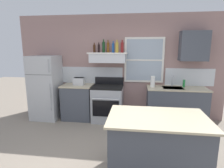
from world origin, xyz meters
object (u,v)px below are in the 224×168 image
(bottle_amber_wine, at_px, (108,47))
(paper_towel_roll, at_px, (153,82))
(toaster, at_px, (79,81))
(bottle_champagne_gold_foil, at_px, (117,47))
(stove_range, at_px, (108,103))
(bottle_dark_green_wine, at_px, (104,47))
(bottle_brown_stout, at_px, (94,48))
(dish_soap_bottle, at_px, (184,83))
(bottle_balsamic_dark, at_px, (99,48))
(bottle_blue_liqueur, at_px, (113,48))
(kitchen_island, at_px, (156,146))
(refrigerator, at_px, (46,87))
(bottle_red_label_wine, at_px, (122,47))

(bottle_amber_wine, height_order, paper_towel_roll, bottle_amber_wine)
(toaster, distance_m, bottle_champagne_gold_foil, 1.31)
(stove_range, xyz_separation_m, bottle_dark_green_wine, (-0.11, 0.11, 1.41))
(bottle_brown_stout, height_order, dish_soap_bottle, bottle_brown_stout)
(bottle_balsamic_dark, xyz_separation_m, dish_soap_bottle, (2.12, 0.02, -0.85))
(bottle_brown_stout, xyz_separation_m, bottle_blue_liqueur, (0.49, -0.05, 0.02))
(toaster, height_order, dish_soap_bottle, toaster)
(stove_range, relative_size, bottle_dark_green_wine, 3.42)
(bottle_amber_wine, bearing_deg, bottle_champagne_gold_foil, -19.02)
(bottle_balsamic_dark, relative_size, dish_soap_bottle, 1.35)
(bottle_amber_wine, xyz_separation_m, kitchen_island, (1.03, -2.10, -1.42))
(bottle_dark_green_wine, bearing_deg, paper_towel_roll, -3.47)
(bottle_champagne_gold_foil, bearing_deg, toaster, -179.87)
(dish_soap_bottle, distance_m, kitchen_island, 2.33)
(bottle_balsamic_dark, height_order, bottle_dark_green_wine, bottle_dark_green_wine)
(bottle_balsamic_dark, height_order, bottle_blue_liqueur, bottle_blue_liqueur)
(refrigerator, bearing_deg, bottle_red_label_wine, 2.59)
(bottle_dark_green_wine, xyz_separation_m, bottle_red_label_wine, (0.47, -0.04, -0.01))
(bottle_dark_green_wine, height_order, dish_soap_bottle, bottle_dark_green_wine)
(bottle_blue_liqueur, bearing_deg, bottle_balsamic_dark, 178.23)
(bottle_amber_wine, bearing_deg, bottle_dark_green_wine, -168.03)
(bottle_blue_liqueur, xyz_separation_m, dish_soap_bottle, (1.75, 0.03, -0.86))
(bottle_dark_green_wine, distance_m, bottle_blue_liqueur, 0.24)
(bottle_dark_green_wine, relative_size, dish_soap_bottle, 1.77)
(refrigerator, bearing_deg, kitchen_island, -35.93)
(refrigerator, height_order, bottle_champagne_gold_foil, bottle_champagne_gold_foil)
(stove_range, distance_m, dish_soap_bottle, 1.96)
(bottle_blue_liqueur, relative_size, kitchen_island, 0.20)
(bottle_amber_wine, bearing_deg, paper_towel_roll, -4.95)
(bottle_amber_wine, xyz_separation_m, bottle_red_label_wine, (0.36, -0.07, -0.00))
(kitchen_island, bearing_deg, bottle_amber_wine, 116.25)
(refrigerator, relative_size, toaster, 5.59)
(toaster, distance_m, bottle_amber_wine, 1.15)
(bottle_brown_stout, xyz_separation_m, bottle_red_label_wine, (0.71, -0.08, 0.03))
(refrigerator, bearing_deg, toaster, 4.85)
(bottle_amber_wine, bearing_deg, bottle_blue_liqueur, -13.41)
(stove_range, xyz_separation_m, bottle_balsamic_dark, (-0.24, 0.11, 1.38))
(dish_soap_bottle, bearing_deg, refrigerator, -177.40)
(toaster, height_order, bottle_balsamic_dark, bottle_balsamic_dark)
(paper_towel_roll, bearing_deg, bottle_red_label_wine, 177.75)
(paper_towel_roll, relative_size, dish_soap_bottle, 1.50)
(refrigerator, height_order, bottle_brown_stout, bottle_brown_stout)
(bottle_champagne_gold_foil, bearing_deg, bottle_blue_liqueur, 154.04)
(bottle_dark_green_wine, xyz_separation_m, bottle_champagne_gold_foil, (0.34, -0.06, -0.01))
(bottle_brown_stout, relative_size, bottle_red_label_wine, 0.79)
(toaster, distance_m, bottle_brown_stout, 0.93)
(bottle_dark_green_wine, bearing_deg, bottle_champagne_gold_foil, -9.58)
(refrigerator, xyz_separation_m, bottle_amber_wine, (1.64, 0.16, 1.04))
(bottle_red_label_wine, xyz_separation_m, dish_soap_bottle, (1.53, 0.07, -0.87))
(toaster, bearing_deg, stove_range, -3.94)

